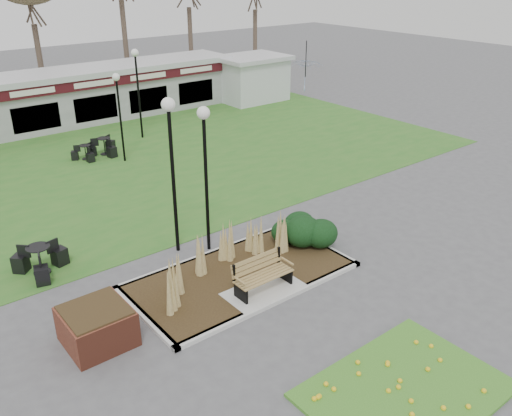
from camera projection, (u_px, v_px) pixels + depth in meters
ground at (267, 296)px, 14.76m from camera, size 100.00×100.00×0.00m
lawn at (90, 172)px, 23.30m from camera, size 34.00×16.00×0.02m
flower_bed at (405, 390)px, 11.46m from camera, size 4.20×3.00×0.16m
planting_bed at (271, 251)px, 16.29m from camera, size 6.75×3.40×1.27m
park_bench at (262, 274)px, 14.69m from camera, size 1.70×0.66×0.93m
brick_planter at (97, 326)px, 12.79m from camera, size 1.50×1.50×0.95m
food_pavilion at (26, 103)px, 28.35m from camera, size 24.60×3.40×2.90m
service_hut at (252, 78)px, 34.58m from camera, size 4.40×3.40×2.83m
lamp_post_near_left at (171, 143)px, 15.60m from camera, size 0.40×0.40×4.86m
lamp_post_near_right at (205, 148)px, 15.78m from camera, size 0.38×0.38×4.58m
lamp_post_mid_right at (137, 74)px, 26.47m from camera, size 0.37×0.37×4.44m
lamp_post_far_right at (118, 98)px, 23.40m from camera, size 0.33×0.33×3.95m
bistro_set_b at (41, 264)px, 15.71m from camera, size 1.55×1.56×0.86m
bistro_set_c at (86, 154)px, 24.70m from camera, size 1.25×1.10×0.66m
bistro_set_d at (105, 149)px, 25.29m from camera, size 1.48×1.39×0.79m
patio_umbrella at (305, 75)px, 33.80m from camera, size 2.85×2.87×2.73m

